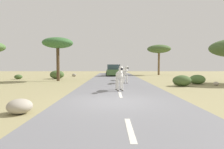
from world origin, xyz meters
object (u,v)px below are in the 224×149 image
object	(u,v)px
tree_4	(159,49)
bush_0	(18,77)
zebra_1	(124,73)
rock_1	(216,84)
bush_1	(182,81)
bush_4	(197,79)
rock_2	(74,75)
bush_2	(57,75)
rock_0	(19,106)
tree_0	(58,44)
car_1	(113,71)
rock_3	(195,77)
zebra_2	(122,72)
zebra_0	(119,76)
car_0	(115,70)

from	to	relation	value
tree_4	bush_0	distance (m)	22.29
zebra_1	rock_1	bearing A→B (deg)	149.72
zebra_1	bush_1	world-z (taller)	zebra_1
bush_4	rock_2	size ratio (longest dim) A/B	2.34
bush_2	rock_0	world-z (taller)	bush_2
bush_0	rock_1	xyz separation A→B (m)	(20.05, -7.54, -0.12)
zebra_1	bush_1	distance (m)	5.08
tree_0	bush_4	bearing A→B (deg)	-14.74
bush_0	rock_1	size ratio (longest dim) A/B	2.16
zebra_1	bush_0	xyz separation A→B (m)	(-12.50, 5.78, -0.73)
car_1	bush_1	xyz separation A→B (m)	(5.50, -14.50, -0.40)
rock_1	rock_3	bearing A→B (deg)	80.27
zebra_2	rock_2	size ratio (longest dim) A/B	2.39
zebra_1	tree_0	distance (m)	8.17
zebra_0	zebra_1	bearing A→B (deg)	-103.13
car_0	bush_1	size ratio (longest dim) A/B	2.92
zebra_1	car_0	bearing A→B (deg)	-105.71
car_1	zebra_0	bearing A→B (deg)	-86.49
tree_0	rock_3	world-z (taller)	tree_0
zebra_0	zebra_1	size ratio (longest dim) A/B	1.05
rock_3	tree_4	bearing A→B (deg)	100.01
bush_2	rock_2	bearing A→B (deg)	74.96
zebra_1	car_1	size ratio (longest dim) A/B	0.38
zebra_1	car_1	bearing A→B (deg)	-102.73
rock_0	zebra_2	bearing A→B (deg)	73.34
tree_0	bush_2	xyz separation A→B (m)	(-1.03, 3.28, -3.48)
car_0	rock_3	world-z (taller)	car_0
zebra_1	bush_2	bearing A→B (deg)	-55.82
rock_0	rock_3	xyz separation A→B (m)	(13.19, 16.68, -0.02)
bush_4	rock_2	xyz separation A→B (m)	(-13.27, 11.43, -0.19)
zebra_0	rock_1	world-z (taller)	zebra_0
bush_0	zebra_0	bearing A→B (deg)	-43.29
zebra_0	tree_4	world-z (taller)	tree_4
tree_0	rock_2	distance (m)	8.74
tree_4	rock_0	xyz separation A→B (m)	(-11.32, -27.29, -4.14)
tree_0	rock_1	xyz separation A→B (m)	(14.50, -4.86, -3.84)
bush_0	bush_1	xyz separation A→B (m)	(17.05, -7.97, 0.16)
tree_4	bush_2	size ratio (longest dim) A/B	2.96
bush_1	rock_3	world-z (taller)	bush_1
bush_2	bush_1	bearing A→B (deg)	-34.40
bush_0	bush_2	distance (m)	4.57
zebra_0	zebra_2	world-z (taller)	zebra_0
bush_2	bush_4	world-z (taller)	bush_2
zebra_1	rock_1	distance (m)	7.81
zebra_2	rock_1	size ratio (longest dim) A/B	3.29
tree_4	rock_1	bearing A→B (deg)	-87.88
car_1	bush_2	bearing A→B (deg)	-137.30
tree_0	bush_4	xyz separation A→B (m)	(13.48, -3.55, -3.59)
bush_0	bush_1	world-z (taller)	bush_1
bush_2	rock_3	bearing A→B (deg)	-3.58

